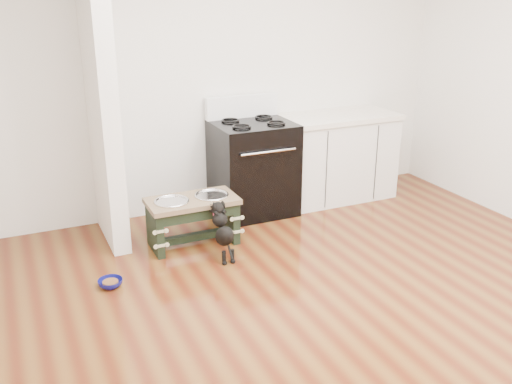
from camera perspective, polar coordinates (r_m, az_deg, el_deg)
name	(u,v)px	position (r m, az deg, el deg)	size (l,w,h in m)	color
ground	(349,325)	(4.04, 9.29, -12.95)	(5.00, 5.00, 0.00)	#4E1E0D
room_shell	(365,87)	(3.44, 10.82, 10.29)	(5.00, 5.00, 5.00)	silver
partition_wall	(100,90)	(5.01, -15.31, 9.80)	(0.15, 0.80, 2.70)	silver
oven_range	(253,166)	(5.67, -0.30, 2.58)	(0.76, 0.69, 1.14)	black
cabinet_run	(336,157)	(6.14, 8.02, 3.52)	(1.24, 0.64, 0.91)	silver
dog_feeder	(193,212)	(5.02, -6.35, -2.01)	(0.78, 0.42, 0.45)	black
puppy	(223,229)	(4.77, -3.36, -3.74)	(0.14, 0.40, 0.48)	black
floor_bowl	(110,283)	(4.56, -14.35, -8.82)	(0.23, 0.23, 0.06)	#0D0F61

